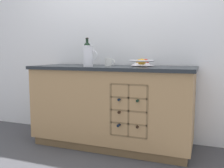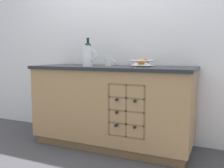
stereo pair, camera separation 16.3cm
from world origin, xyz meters
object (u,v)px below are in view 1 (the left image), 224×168
object	(u,v)px
white_pitcher	(88,56)
fruit_bowl	(142,62)
ceramic_mug	(108,62)
standing_wine_bottle	(87,53)

from	to	relation	value
white_pitcher	fruit_bowl	bearing A→B (deg)	26.71
fruit_bowl	ceramic_mug	distance (m)	0.36
ceramic_mug	fruit_bowl	bearing A→B (deg)	10.13
fruit_bowl	standing_wine_bottle	xyz separation A→B (m)	(-0.62, -0.05, 0.10)
ceramic_mug	standing_wine_bottle	distance (m)	0.28
ceramic_mug	standing_wine_bottle	size ratio (longest dim) A/B	0.36
fruit_bowl	ceramic_mug	xyz separation A→B (m)	(-0.36, -0.06, -0.00)
standing_wine_bottle	white_pitcher	bearing A→B (deg)	-60.85
standing_wine_bottle	ceramic_mug	bearing A→B (deg)	-3.22
white_pitcher	ceramic_mug	world-z (taller)	white_pitcher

